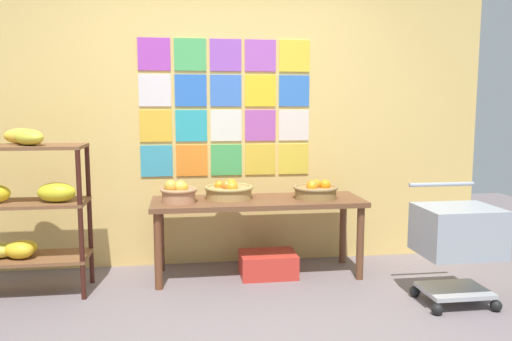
{
  "coord_description": "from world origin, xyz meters",
  "views": [
    {
      "loc": [
        -0.38,
        -2.78,
        1.4
      ],
      "look_at": [
        0.13,
        0.79,
        0.94
      ],
      "focal_mm": 35.57,
      "sensor_mm": 36.0,
      "label": 1
    }
  ],
  "objects_px": {
    "banana_shelf_unit": "(18,203)",
    "shopping_cart": "(457,235)",
    "display_table": "(258,209)",
    "fruit_basket_centre": "(229,190)",
    "produce_crate_under_table": "(268,264)",
    "fruit_basket_left": "(178,193)",
    "fruit_basket_back_right": "(316,190)"
  },
  "relations": [
    {
      "from": "banana_shelf_unit",
      "to": "shopping_cart",
      "type": "height_order",
      "value": "banana_shelf_unit"
    },
    {
      "from": "display_table",
      "to": "fruit_basket_centre",
      "type": "xyz_separation_m",
      "value": [
        -0.23,
        0.08,
        0.14
      ]
    },
    {
      "from": "banana_shelf_unit",
      "to": "produce_crate_under_table",
      "type": "distance_m",
      "value": 1.98
    },
    {
      "from": "fruit_basket_left",
      "to": "fruit_basket_centre",
      "type": "bearing_deg",
      "value": 14.4
    },
    {
      "from": "fruit_basket_back_right",
      "to": "produce_crate_under_table",
      "type": "relative_size",
      "value": 0.8
    },
    {
      "from": "display_table",
      "to": "fruit_basket_back_right",
      "type": "relative_size",
      "value": 4.67
    },
    {
      "from": "produce_crate_under_table",
      "to": "fruit_basket_left",
      "type": "bearing_deg",
      "value": 179.75
    },
    {
      "from": "fruit_basket_left",
      "to": "shopping_cart",
      "type": "xyz_separation_m",
      "value": [
        1.93,
        -0.78,
        -0.22
      ]
    },
    {
      "from": "produce_crate_under_table",
      "to": "fruit_basket_back_right",
      "type": "bearing_deg",
      "value": 1.75
    },
    {
      "from": "fruit_basket_left",
      "to": "produce_crate_under_table",
      "type": "height_order",
      "value": "fruit_basket_left"
    },
    {
      "from": "display_table",
      "to": "produce_crate_under_table",
      "type": "relative_size",
      "value": 3.76
    },
    {
      "from": "banana_shelf_unit",
      "to": "shopping_cart",
      "type": "xyz_separation_m",
      "value": [
        3.1,
        -0.63,
        -0.19
      ]
    },
    {
      "from": "fruit_basket_back_right",
      "to": "produce_crate_under_table",
      "type": "xyz_separation_m",
      "value": [
        -0.4,
        -0.01,
        -0.61
      ]
    },
    {
      "from": "fruit_basket_centre",
      "to": "fruit_basket_back_right",
      "type": "height_order",
      "value": "fruit_basket_centre"
    },
    {
      "from": "fruit_basket_centre",
      "to": "fruit_basket_left",
      "type": "height_order",
      "value": "fruit_basket_left"
    },
    {
      "from": "fruit_basket_centre",
      "to": "display_table",
      "type": "bearing_deg",
      "value": -17.92
    },
    {
      "from": "banana_shelf_unit",
      "to": "display_table",
      "type": "xyz_separation_m",
      "value": [
        1.81,
        0.18,
        -0.13
      ]
    },
    {
      "from": "fruit_basket_left",
      "to": "produce_crate_under_table",
      "type": "distance_m",
      "value": 0.95
    },
    {
      "from": "fruit_basket_centre",
      "to": "produce_crate_under_table",
      "type": "xyz_separation_m",
      "value": [
        0.31,
        -0.11,
        -0.61
      ]
    },
    {
      "from": "fruit_basket_centre",
      "to": "shopping_cart",
      "type": "xyz_separation_m",
      "value": [
        1.52,
        -0.89,
        -0.21
      ]
    },
    {
      "from": "fruit_basket_back_right",
      "to": "fruit_basket_centre",
      "type": "bearing_deg",
      "value": 172.3
    },
    {
      "from": "banana_shelf_unit",
      "to": "fruit_basket_back_right",
      "type": "relative_size",
      "value": 3.34
    },
    {
      "from": "fruit_basket_back_right",
      "to": "fruit_basket_left",
      "type": "height_order",
      "value": "fruit_basket_left"
    },
    {
      "from": "banana_shelf_unit",
      "to": "produce_crate_under_table",
      "type": "height_order",
      "value": "banana_shelf_unit"
    },
    {
      "from": "shopping_cart",
      "to": "banana_shelf_unit",
      "type": "bearing_deg",
      "value": 157.4
    },
    {
      "from": "fruit_basket_back_right",
      "to": "shopping_cart",
      "type": "height_order",
      "value": "shopping_cart"
    },
    {
      "from": "fruit_basket_left",
      "to": "produce_crate_under_table",
      "type": "bearing_deg",
      "value": -0.25
    },
    {
      "from": "fruit_basket_back_right",
      "to": "fruit_basket_left",
      "type": "bearing_deg",
      "value": -179.54
    },
    {
      "from": "banana_shelf_unit",
      "to": "shopping_cart",
      "type": "bearing_deg",
      "value": -11.53
    },
    {
      "from": "produce_crate_under_table",
      "to": "display_table",
      "type": "bearing_deg",
      "value": 157.26
    },
    {
      "from": "fruit_basket_back_right",
      "to": "fruit_basket_left",
      "type": "relative_size",
      "value": 1.26
    },
    {
      "from": "display_table",
      "to": "shopping_cart",
      "type": "height_order",
      "value": "shopping_cart"
    }
  ]
}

